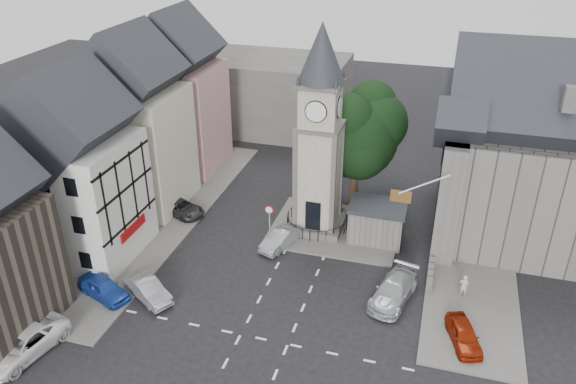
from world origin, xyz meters
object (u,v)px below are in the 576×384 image
(clock_tower, at_px, (320,133))
(pedestrian, at_px, (464,286))
(car_east_red, at_px, (464,335))
(car_west_blue, at_px, (104,288))
(stone_shelter, at_px, (377,222))

(clock_tower, height_order, pedestrian, clock_tower)
(car_east_red, relative_size, pedestrian, 2.19)
(car_west_blue, distance_m, pedestrian, 23.88)
(stone_shelter, distance_m, car_east_red, 12.02)
(clock_tower, distance_m, stone_shelter, 8.15)
(clock_tower, bearing_deg, pedestrian, -27.16)
(clock_tower, xyz_separation_m, car_west_blue, (-11.50, -12.59, -7.42))
(clock_tower, height_order, car_west_blue, clock_tower)
(stone_shelter, xyz_separation_m, car_west_blue, (-16.30, -12.10, -0.85))
(car_west_blue, height_order, car_east_red, car_west_blue)
(stone_shelter, bearing_deg, clock_tower, 174.16)
(pedestrian, bearing_deg, stone_shelter, -40.08)
(clock_tower, relative_size, pedestrian, 9.53)
(clock_tower, bearing_deg, stone_shelter, -5.84)
(clock_tower, relative_size, stone_shelter, 3.78)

